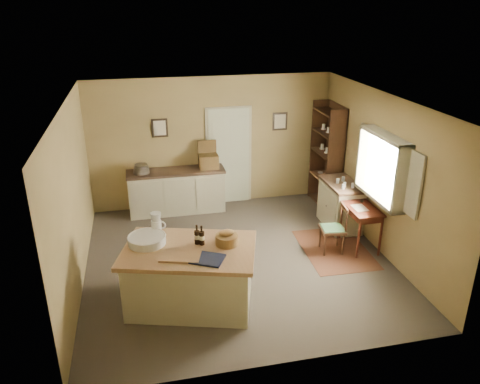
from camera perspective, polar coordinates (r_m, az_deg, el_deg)
The scene contains 16 objects.
ground at distance 8.02m, azimuth -0.28°, elevation -8.25°, with size 5.00×5.00×0.00m, color #4F473D.
wall_back at distance 9.75m, azimuth -3.44°, elevation 6.07°, with size 5.00×0.10×2.70m, color #998251.
wall_front at distance 5.26m, azimuth 5.55°, elevation -9.18°, with size 5.00×0.10×2.70m, color #998251.
wall_left at distance 7.35m, azimuth -19.71°, elevation -0.87°, with size 0.10×5.00×2.70m, color #998251.
wall_right at distance 8.28m, azimuth 16.86°, elevation 2.10°, with size 0.10×5.00×2.70m, color #998251.
ceiling at distance 7.03m, azimuth -0.33°, elevation 11.01°, with size 5.00×5.00×0.00m, color silver.
door at distance 9.87m, azimuth -1.36°, elevation 4.51°, with size 0.97×0.06×2.11m, color #B9BFA1.
framed_prints at distance 9.66m, azimuth -2.28°, elevation 8.22°, with size 2.82×0.02×0.38m.
window at distance 8.02m, azimuth 17.21°, elevation 2.91°, with size 0.25×1.99×1.12m.
work_island at distance 6.77m, azimuth -6.15°, elevation -9.95°, with size 2.08×1.65×1.20m.
sideboard at distance 9.67m, azimuth -7.68°, elevation 0.30°, with size 1.96×0.56×1.18m.
rug at distance 8.49m, azimuth 11.45°, elevation -6.84°, with size 1.10×1.60×0.01m, color #522D1A.
writing_desk at distance 8.38m, azimuth 14.61°, elevation -2.51°, with size 0.49×0.80×0.82m.
desk_chair at distance 8.23m, azimuth 11.20°, elevation -4.51°, with size 0.39×0.39×0.84m, color black, non-canonical shape.
right_cabinet at distance 9.16m, azimuth 12.15°, elevation -1.47°, with size 0.57×1.02×0.99m.
shelving_unit at distance 9.92m, azimuth 10.76°, elevation 4.34°, with size 0.37×0.97×2.16m.
Camera 1 is at (-1.45, -6.74, 4.10)m, focal length 35.00 mm.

